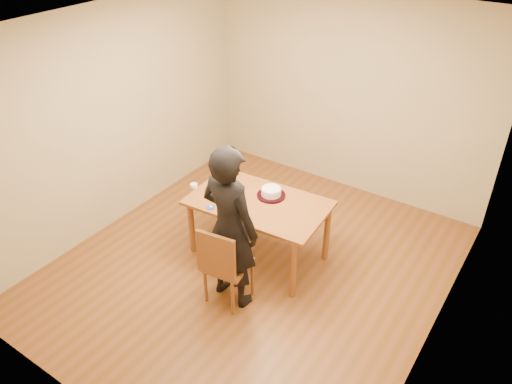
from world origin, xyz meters
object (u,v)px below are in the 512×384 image
Objects in this scene: dining_table at (259,203)px; cake at (271,192)px; cake_plate at (271,195)px; person at (230,228)px; dining_chair at (228,265)px.

dining_table is 6.76× the size of cake.
person reaches higher than cake_plate.
person is (0.09, -0.90, 0.09)m from cake.
cake_plate is (0.06, 0.17, 0.03)m from dining_table.
person is at bearing -82.23° from dining_table.
dining_table is 3.74× the size of dining_chair.
cake_plate is 0.91m from person.
dining_table is 0.85× the size of person.
dining_chair is 1.27× the size of cake_plate.
cake_plate reaches higher than dining_chair.
cake is (-0.09, 0.94, 0.36)m from dining_chair.
cake is 0.13× the size of person.
person is (0.15, -0.73, 0.17)m from dining_table.
dining_chair is 1.81× the size of cake.
cake is (0.06, 0.17, 0.08)m from dining_table.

